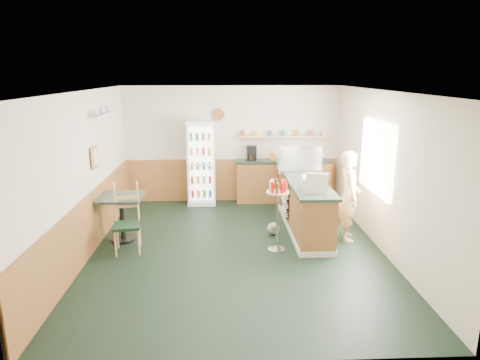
{
  "coord_description": "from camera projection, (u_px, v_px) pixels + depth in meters",
  "views": [
    {
      "loc": [
        -0.22,
        -6.92,
        2.98
      ],
      "look_at": [
        0.09,
        0.6,
        1.09
      ],
      "focal_mm": 32.0,
      "sensor_mm": 36.0,
      "label": 1
    }
  ],
  "objects": [
    {
      "name": "shopkeeper",
      "position": [
        349.0,
        196.0,
        7.7
      ],
      "size": [
        0.45,
        0.59,
        1.65
      ],
      "primitive_type": "imported",
      "rotation": [
        0.0,
        0.0,
        1.47
      ],
      "color": "tan",
      "rests_on": "ground"
    },
    {
      "name": "back_counter",
      "position": [
        283.0,
        179.0,
        10.07
      ],
      "size": [
        2.24,
        0.42,
        1.69
      ],
      "color": "#9D6532",
      "rests_on": "ground"
    },
    {
      "name": "newspaper_rack",
      "position": [
        285.0,
        199.0,
        8.37
      ],
      "size": [
        0.09,
        0.44,
        0.7
      ],
      "color": "black",
      "rests_on": "ground"
    },
    {
      "name": "cafe_chair",
      "position": [
        128.0,
        215.0,
        7.28
      ],
      "size": [
        0.5,
        0.5,
        1.19
      ],
      "rotation": [
        0.0,
        0.0,
        0.15
      ],
      "color": "black",
      "rests_on": "ground"
    },
    {
      "name": "drinks_fridge",
      "position": [
        201.0,
        163.0,
        9.83
      ],
      "size": [
        0.64,
        0.54,
        1.93
      ],
      "color": "white",
      "rests_on": "ground"
    },
    {
      "name": "ground",
      "position": [
        236.0,
        249.0,
        7.44
      ],
      "size": [
        6.0,
        6.0,
        0.0
      ],
      "primitive_type": "plane",
      "color": "black",
      "rests_on": "ground"
    },
    {
      "name": "condiment_stand",
      "position": [
        278.0,
        204.0,
        7.21
      ],
      "size": [
        0.39,
        0.39,
        1.23
      ],
      "rotation": [
        0.0,
        0.0,
        -0.41
      ],
      "color": "silver",
      "rests_on": "ground"
    },
    {
      "name": "cafe_table",
      "position": [
        122.0,
        209.0,
        7.69
      ],
      "size": [
        0.78,
        0.78,
        0.84
      ],
      "rotation": [
        0.0,
        0.0,
        -0.02
      ],
      "color": "black",
      "rests_on": "ground"
    },
    {
      "name": "room_envelope",
      "position": [
        222.0,
        155.0,
        7.77
      ],
      "size": [
        5.04,
        6.02,
        2.72
      ],
      "color": "beige",
      "rests_on": "ground"
    },
    {
      "name": "cash_register",
      "position": [
        314.0,
        184.0,
        7.33
      ],
      "size": [
        0.49,
        0.51,
        0.24
      ],
      "primitive_type": "cube",
      "rotation": [
        0.0,
        0.0,
        -0.18
      ],
      "color": "beige",
      "rests_on": "service_counter"
    },
    {
      "name": "service_counter",
      "position": [
        303.0,
        204.0,
        8.42
      ],
      "size": [
        0.68,
        3.01,
        1.01
      ],
      "color": "#9D6532",
      "rests_on": "ground"
    },
    {
      "name": "display_case",
      "position": [
        299.0,
        159.0,
        8.77
      ],
      "size": [
        0.89,
        0.46,
        0.5
      ],
      "color": "silver",
      "rests_on": "service_counter"
    },
    {
      "name": "dog_doorstop",
      "position": [
        274.0,
        228.0,
        8.07
      ],
      "size": [
        0.23,
        0.3,
        0.28
      ],
      "rotation": [
        0.0,
        0.0,
        0.26
      ],
      "color": "gray",
      "rests_on": "ground"
    }
  ]
}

